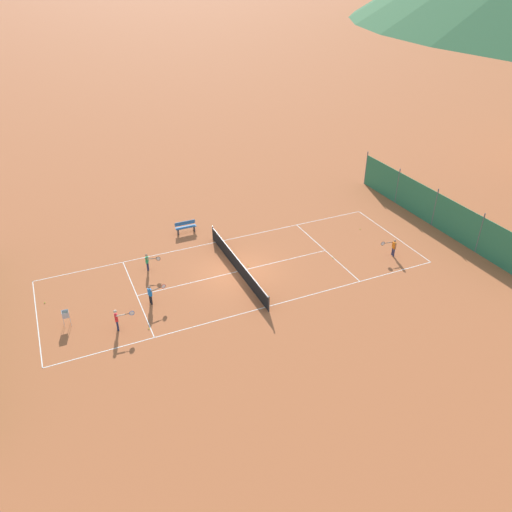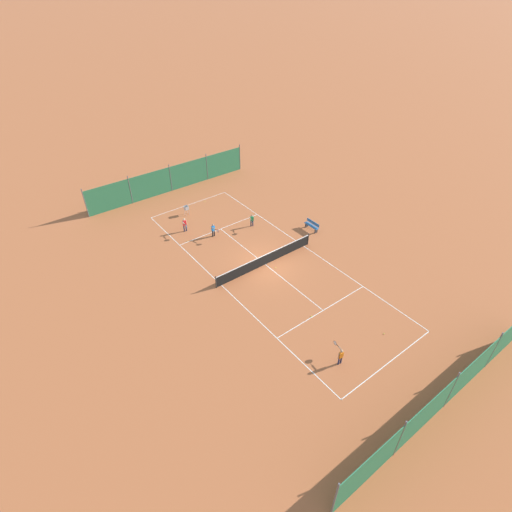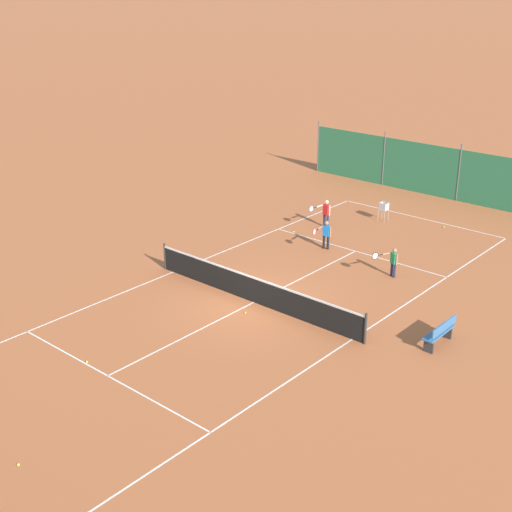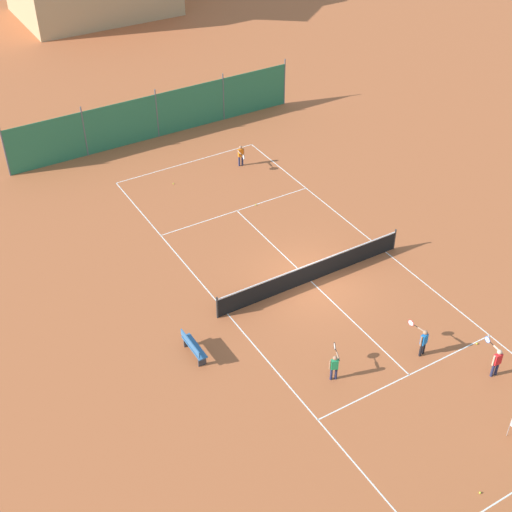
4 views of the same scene
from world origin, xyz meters
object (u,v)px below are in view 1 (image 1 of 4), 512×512
Objects in this scene: tennis_ball_far_corner at (360,229)px; tennis_net at (238,265)px; player_near_service at (117,318)px; player_far_service at (393,246)px; player_near_baseline at (151,293)px; tennis_ball_service_box at (248,265)px; player_far_baseline at (148,261)px; ball_hopper at (65,315)px; tennis_ball_near_corner at (45,303)px; courtside_bench at (186,227)px; tennis_ball_alley_left at (149,329)px; tennis_ball_mid_court at (333,258)px.

tennis_net is at bearing -81.23° from tennis_ball_far_corner.
tennis_ball_far_corner is (-4.24, 18.22, -0.71)m from player_near_service.
tennis_net is 7.20× the size of player_near_service.
player_far_service is 4.02m from tennis_ball_far_corner.
tennis_ball_service_box is (-1.45, 6.63, -0.68)m from player_near_baseline.
ball_hopper is at bearing -55.82° from player_far_baseline.
player_far_baseline is 17.49× the size of tennis_ball_near_corner.
tennis_ball_alley_left is at bearing -27.74° from courtside_bench.
tennis_ball_far_corner is 9.50m from tennis_ball_service_box.
tennis_ball_far_corner is 20.87m from ball_hopper.
player_near_service is 18.72m from tennis_ball_far_corner.
ball_hopper is at bearing -119.13° from tennis_ball_alley_left.
courtside_bench is (-7.44, 4.34, -0.26)m from player_near_baseline.
player_near_service is 1.07× the size of player_far_service.
ball_hopper is 11.69m from courtside_bench.
player_far_service is at bearing 93.21° from tennis_ball_alley_left.
tennis_net is 139.09× the size of tennis_ball_service_box.
tennis_ball_service_box is at bearing 112.55° from tennis_net.
player_far_baseline is 11.97m from tennis_ball_mid_court.
player_near_baseline reaches higher than tennis_ball_mid_court.
player_far_service reaches higher than ball_hopper.
player_far_baseline is 0.77× the size of courtside_bench.
tennis_ball_mid_court is (-2.26, 12.84, 0.00)m from tennis_ball_alley_left.
ball_hopper is at bearing -89.48° from player_near_baseline.
tennis_ball_near_corner is 21.67m from tennis_ball_far_corner.
tennis_net is 6.44m from tennis_ball_mid_court.
tennis_net is 5.87m from player_near_baseline.
tennis_ball_far_corner is at bearing 123.83° from tennis_ball_mid_court.
player_near_service is 5.89m from player_far_baseline.
tennis_net is at bearing 100.71° from player_near_baseline.
player_far_baseline is 6.00m from tennis_ball_alley_left.
tennis_net reaches higher than tennis_ball_service_box.
player_far_service is 18.02× the size of tennis_ball_alley_left.
player_far_service is at bearing 85.37° from player_near_baseline.
player_near_baseline is at bearing -11.01° from player_far_baseline.
player_far_baseline is (-4.87, -15.18, -0.02)m from player_far_service.
ball_hopper reaches higher than tennis_ball_far_corner.
courtside_bench reaches higher than tennis_ball_alley_left.
courtside_bench is at bearing 136.60° from player_far_baseline.
tennis_net is at bearing 96.21° from ball_hopper.
tennis_net reaches higher than ball_hopper.
ball_hopper is (2.57, 0.99, 0.62)m from tennis_ball_near_corner.
tennis_ball_near_corner is 12.30m from tennis_ball_service_box.
tennis_ball_near_corner is at bearing -89.59° from tennis_ball_far_corner.
courtside_bench is (-9.00, 6.52, -0.29)m from player_near_service.
tennis_ball_mid_court is 10.73m from courtside_bench.
tennis_net is at bearing 108.49° from player_near_service.
tennis_net is at bearing -103.24° from player_far_service.
player_near_baseline is 8.61m from courtside_bench.
tennis_ball_service_box is 5.66m from tennis_ball_mid_court.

